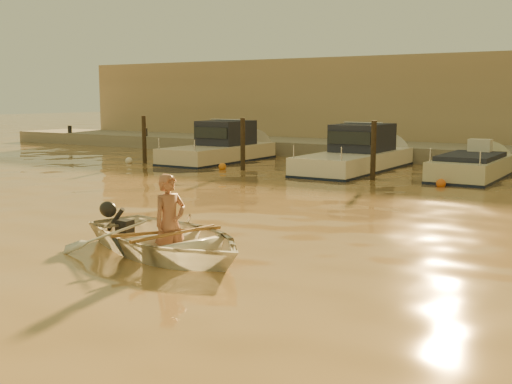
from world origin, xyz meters
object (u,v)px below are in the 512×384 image
Objects in this scene: moored_boat_1 at (218,147)px; waterfront_building at (476,105)px; moored_boat_2 at (355,154)px; person at (170,223)px; dinghy at (167,239)px; moored_boat_3 at (472,172)px.

moored_boat_1 is 13.85m from waterfront_building.
person is at bearing -79.75° from moored_boat_2.
person is 25.13m from waterfront_building.
dinghy is 14.24m from moored_boat_2.
dinghy is 0.31m from person.
moored_boat_1 is at bearing -126.78° from waterfront_building.
person is 16.66m from moored_boat_1.
moored_boat_2 is (-2.54, 14.05, 0.05)m from person.
moored_boat_2 reaches higher than moored_boat_3.
waterfront_building is (8.22, 11.00, 1.77)m from moored_boat_1.
moored_boat_1 and moored_boat_2 have the same top height.
moored_boat_3 is (1.83, 14.05, -0.35)m from person.
person is 0.23× the size of moored_boat_2.
waterfront_building is (1.80, 11.00, 1.77)m from moored_boat_2.
moored_boat_2 is at bearing 26.36° from person.
waterfront_building reaches higher than moored_boat_3.
moored_boat_2 reaches higher than person.
dinghy is 0.69× the size of moored_boat_3.
moored_boat_2 reaches higher than dinghy.
person is (0.10, -0.03, 0.29)m from dinghy.
moored_boat_1 is at bearing 180.00° from moored_boat_2.
moored_boat_1 reaches higher than dinghy.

